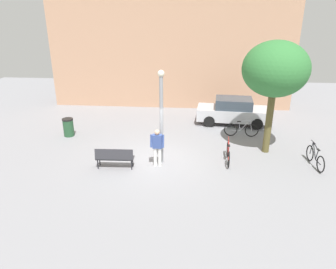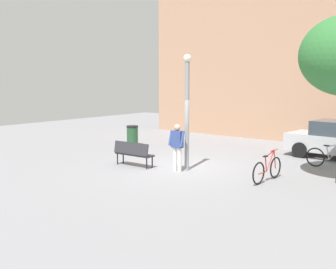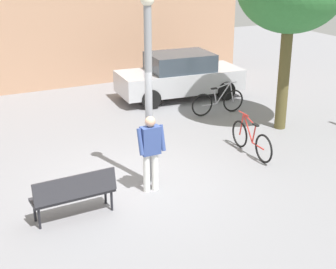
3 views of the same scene
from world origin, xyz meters
name	(u,v)px [view 2 (image 2 of 3)]	position (x,y,z in m)	size (l,w,h in m)	color
ground_plane	(181,168)	(0.00, 0.00, 0.00)	(36.00, 36.00, 0.00)	gray
building_facade	(289,55)	(0.00, 9.46, 4.48)	(16.37, 2.00, 8.96)	tan
lamppost	(187,106)	(0.33, -0.10, 2.29)	(0.28, 0.28, 4.08)	gray
person_by_lamppost	(177,144)	(0.19, -0.48, 0.97)	(0.59, 0.28, 1.67)	white
park_bench	(133,152)	(-1.59, -0.86, 0.55)	(1.62, 0.54, 0.92)	#2D2D33
bicycle_silver	(331,158)	(4.25, 3.36, 0.38)	(1.81, 0.12, 0.97)	black
bicycle_red	(267,169)	(3.27, 0.22, 0.38)	(0.15, 1.81, 0.97)	black
trash_bin	(132,135)	(-4.98, 2.64, 0.49)	(0.57, 0.57, 0.97)	#234C2D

